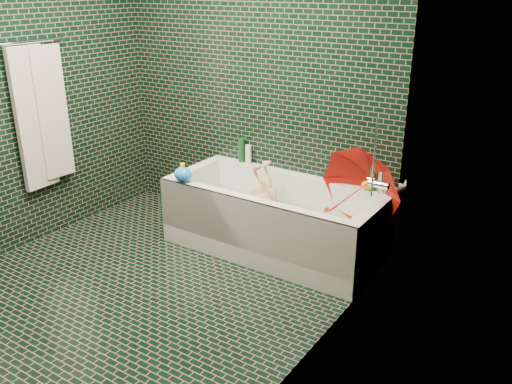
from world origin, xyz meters
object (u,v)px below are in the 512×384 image
Objects in this scene: umbrella at (352,194)px; bath_toy at (183,174)px; bathtub at (273,226)px; rubber_duck at (368,184)px; child at (269,212)px.

umbrella is 1.32m from bath_toy.
bath_toy is at bearing -154.18° from bathtub.
bath_toy reaches higher than rubber_duck.
umbrella is 4.97× the size of rubber_duck.
umbrella reaches higher than bathtub.
child is 1.25× the size of umbrella.
child is at bearing -132.99° from rubber_duck.
umbrella is (0.60, 0.12, 0.36)m from bathtub.
rubber_duck is at bearing 93.98° from umbrella.
bathtub is at bearing 18.22° from bath_toy.
child is at bearing -157.50° from umbrella.
umbrella is (0.66, 0.09, 0.26)m from child.
bath_toy is (-0.65, -0.31, 0.40)m from bathtub.
umbrella is at bearing 11.35° from bath_toy.
child is 0.72m from umbrella.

